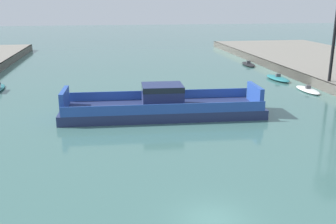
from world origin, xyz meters
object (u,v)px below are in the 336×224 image
(moored_boat_near_right, at_px, (278,78))
(moored_boat_mid_left, at_px, (248,64))
(chain_ferry, at_px, (162,106))
(moored_boat_far_left, at_px, (308,90))

(moored_boat_near_right, relative_size, moored_boat_mid_left, 1.01)
(chain_ferry, bearing_deg, moored_boat_far_left, 20.70)
(moored_boat_near_right, height_order, moored_boat_far_left, moored_boat_near_right)
(moored_boat_near_right, xyz_separation_m, moored_boat_far_left, (0.73, -8.68, -0.09))
(chain_ferry, bearing_deg, moored_boat_near_right, 37.94)
(chain_ferry, distance_m, moored_boat_mid_left, 40.20)
(moored_boat_mid_left, bearing_deg, moored_boat_far_left, -89.88)
(chain_ferry, distance_m, moored_boat_near_right, 28.29)
(moored_boat_near_right, distance_m, moored_boat_far_left, 8.72)
(chain_ferry, xyz_separation_m, moored_boat_near_right, (22.30, 17.39, -0.79))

